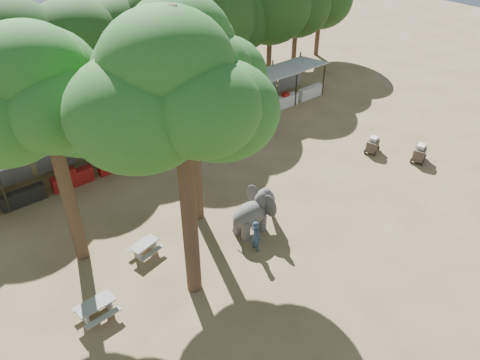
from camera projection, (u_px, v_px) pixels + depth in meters
ground at (321, 252)px, 22.46m from camera, size 100.00×100.00×0.00m
vendor_stalls at (167, 126)px, 30.69m from camera, size 28.00×2.99×2.80m
yard_tree_left at (37, 95)px, 17.72m from camera, size 7.10×6.90×11.02m
yard_tree_center at (173, 92)px, 15.50m from camera, size 7.10×6.90×12.04m
yard_tree_back at (184, 59)px, 20.01m from camera, size 7.10×6.90×11.36m
backdrop_trees at (121, 41)px, 31.58m from camera, size 46.46×5.95×8.33m
elephant at (255, 212)px, 23.35m from camera, size 2.81×2.16×2.15m
handler at (256, 236)px, 22.17m from camera, size 0.41×0.62×1.70m
picnic_table_near at (96, 308)px, 19.02m from camera, size 1.62×1.47×0.77m
picnic_table_far at (145, 247)px, 22.13m from camera, size 1.58×1.48×0.67m
cart_front at (420, 153)px, 29.07m from camera, size 1.38×1.16×1.15m
cart_back at (373, 145)px, 29.99m from camera, size 1.29×1.07×1.08m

